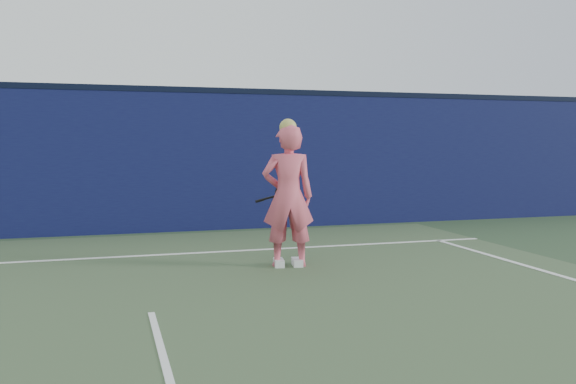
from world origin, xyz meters
name	(u,v)px	position (x,y,z in m)	size (l,w,h in m)	color
ground	(161,348)	(0.00, 0.00, 0.00)	(80.00, 80.00, 0.00)	#2C4128
backstop_wall	(128,163)	(0.00, 6.50, 1.25)	(24.00, 0.40, 2.50)	#0E103E
wall_cap	(126,89)	(0.00, 6.50, 2.55)	(24.00, 0.42, 0.10)	black
player	(288,196)	(1.86, 2.74, 0.92)	(0.73, 0.54, 1.90)	#E6596F
racket	(284,194)	(1.92, 3.15, 0.91)	(0.55, 0.21, 0.30)	black
court_lines	(164,361)	(0.00, -0.33, 0.01)	(11.00, 12.04, 0.01)	white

